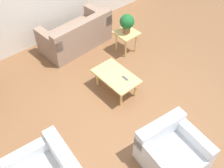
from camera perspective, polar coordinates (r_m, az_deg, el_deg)
name	(u,v)px	position (r m, az deg, el deg)	size (l,w,h in m)	color
ground_plane	(130,102)	(5.41, 3.96, -3.90)	(14.00, 14.00, 0.00)	brown
sofa	(77,35)	(6.68, -7.70, 10.43)	(0.97, 1.79, 0.83)	gray
armchair	(171,151)	(4.51, 12.72, -14.11)	(1.03, 1.03, 0.71)	silver
coffee_table	(116,77)	(5.36, 0.86, 1.49)	(0.96, 0.58, 0.43)	tan
side_table_plant	(126,36)	(6.38, 3.15, 10.49)	(0.50, 0.50, 0.54)	tan
potted_plant	(127,22)	(6.18, 3.28, 13.24)	(0.34, 0.34, 0.46)	brown
remote_control	(125,78)	(5.26, 2.85, 1.32)	(0.16, 0.04, 0.02)	#4C4C51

